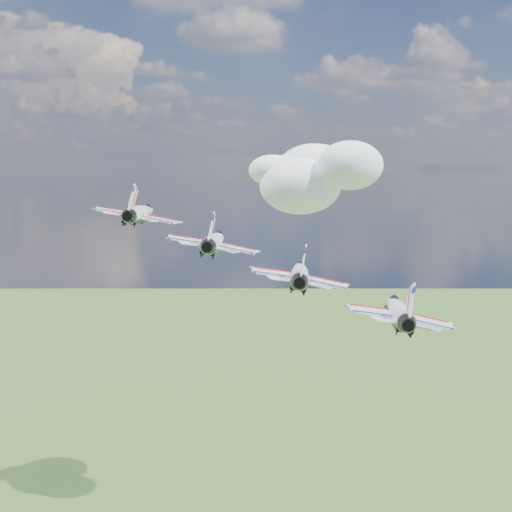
{
  "coord_description": "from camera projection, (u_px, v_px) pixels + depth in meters",
  "views": [
    {
      "loc": [
        -18.43,
        -83.75,
        167.06
      ],
      "look_at": [
        -2.7,
        -5.54,
        157.28
      ],
      "focal_mm": 50.0,
      "sensor_mm": 36.0,
      "label": 1
    }
  ],
  "objects": [
    {
      "name": "jet_1",
      "position": [
        215.0,
        240.0,
        83.2
      ],
      "size": [
        14.2,
        17.19,
        6.11
      ],
      "primitive_type": null,
      "rotation": [
        0.0,
        0.17,
        -0.26
      ],
      "color": "white"
    },
    {
      "name": "cloud_far",
      "position": [
        315.0,
        176.0,
        307.62
      ],
      "size": [
        53.56,
        42.09,
        21.04
      ],
      "primitive_type": "ellipsoid",
      "color": "white"
    },
    {
      "name": "jet_0",
      "position": [
        141.0,
        212.0,
        88.87
      ],
      "size": [
        14.2,
        17.19,
        6.11
      ],
      "primitive_type": null,
      "rotation": [
        0.0,
        0.17,
        -0.26
      ],
      "color": "silver"
    },
    {
      "name": "jet_3",
      "position": [
        398.0,
        310.0,
        71.87
      ],
      "size": [
        14.2,
        17.19,
        6.11
      ],
      "primitive_type": null,
      "rotation": [
        0.0,
        0.17,
        -0.26
      ],
      "color": "silver"
    },
    {
      "name": "jet_2",
      "position": [
        300.0,
        273.0,
        77.54
      ],
      "size": [
        14.2,
        17.19,
        6.11
      ],
      "primitive_type": null,
      "rotation": [
        0.0,
        0.17,
        -0.26
      ],
      "color": "white"
    }
  ]
}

